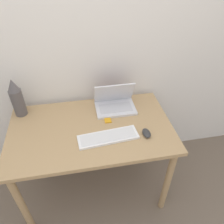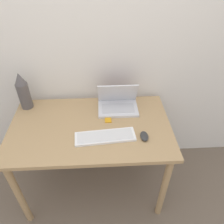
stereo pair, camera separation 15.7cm
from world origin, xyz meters
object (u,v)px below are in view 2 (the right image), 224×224
mouse (144,136)px  mp3_player (108,119)px  keyboard (105,137)px  vase (23,91)px  laptop (118,103)px

mouse → mp3_player: mouse is taller
keyboard → vase: (-0.62, 0.39, 0.14)m
keyboard → mp3_player: bearing=81.4°
laptop → mp3_player: bearing=-119.7°
vase → mp3_player: 0.70m
mouse → mp3_player: size_ratio=1.44×
laptop → mouse: bearing=-65.4°
mouse → vase: (-0.89, 0.40, 0.14)m
mp3_player → mouse: bearing=-39.5°
mouse → mp3_player: (-0.24, 0.20, -0.01)m
mp3_player → keyboard: bearing=-98.6°
laptop → vase: vase is taller
laptop → mouse: (0.16, -0.35, -0.03)m
laptop → vase: bearing=175.8°
keyboard → mp3_player: (0.03, 0.18, -0.01)m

